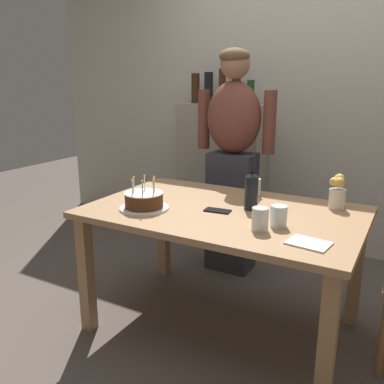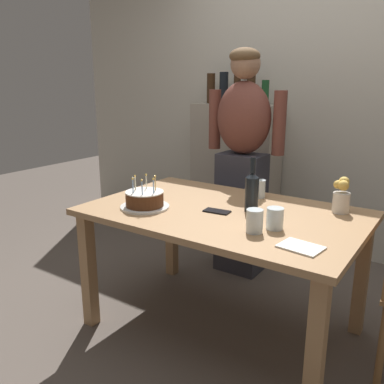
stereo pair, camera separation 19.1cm
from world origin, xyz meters
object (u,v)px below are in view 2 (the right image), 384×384
at_px(wine_bottle, 252,191).
at_px(person_man_bearded, 242,160).
at_px(napkin_stack, 301,247).
at_px(cell_phone, 217,211).
at_px(flower_vase, 341,196).
at_px(birthday_cake, 145,200).
at_px(water_glass_near, 255,221).
at_px(water_glass_side, 275,218).
at_px(water_glass_far, 259,189).

xyz_separation_m(wine_bottle, person_man_bearded, (-0.42, 0.69, 0.02)).
relative_size(napkin_stack, person_man_bearded, 0.11).
xyz_separation_m(cell_phone, flower_vase, (0.56, 0.38, 0.09)).
height_order(birthday_cake, napkin_stack, birthday_cake).
xyz_separation_m(birthday_cake, wine_bottle, (0.53, 0.29, 0.07)).
bearing_deg(napkin_stack, water_glass_near, 166.80).
height_order(birthday_cake, water_glass_side, birthday_cake).
height_order(water_glass_far, flower_vase, flower_vase).
bearing_deg(napkin_stack, flower_vase, 89.68).
distance_m(water_glass_side, wine_bottle, 0.30).
relative_size(birthday_cake, cell_phone, 1.93).
height_order(napkin_stack, flower_vase, flower_vase).
relative_size(birthday_cake, water_glass_near, 2.45).
bearing_deg(cell_phone, water_glass_near, -34.56).
height_order(water_glass_near, person_man_bearded, person_man_bearded).
height_order(wine_bottle, person_man_bearded, person_man_bearded).
bearing_deg(water_glass_near, wine_bottle, 118.75).
distance_m(water_glass_near, water_glass_far, 0.62).
distance_m(birthday_cake, water_glass_side, 0.75).
bearing_deg(flower_vase, water_glass_near, -114.86).
distance_m(water_glass_near, person_man_bearded, 1.15).
bearing_deg(birthday_cake, napkin_stack, -4.03).
bearing_deg(wine_bottle, cell_phone, -139.72).
xyz_separation_m(water_glass_far, person_man_bearded, (-0.34, 0.42, 0.08)).
relative_size(flower_vase, person_man_bearded, 0.12).
distance_m(water_glass_far, flower_vase, 0.50).
height_order(water_glass_near, water_glass_far, water_glass_near).
height_order(flower_vase, person_man_bearded, person_man_bearded).
distance_m(birthday_cake, water_glass_far, 0.72).
height_order(cell_phone, flower_vase, flower_vase).
xyz_separation_m(water_glass_far, napkin_stack, (0.49, -0.63, -0.05)).
height_order(wine_bottle, napkin_stack, wine_bottle).
bearing_deg(napkin_stack, birthday_cake, 175.97).
bearing_deg(water_glass_side, person_man_bearded, 125.82).
height_order(water_glass_far, water_glass_side, water_glass_far).
bearing_deg(water_glass_side, cell_phone, 169.20).
bearing_deg(person_man_bearded, flower_vase, 152.20).
bearing_deg(flower_vase, birthday_cake, -150.15).
relative_size(cell_phone, flower_vase, 0.74).
distance_m(flower_vase, person_man_bearded, 0.94).
height_order(water_glass_near, napkin_stack, water_glass_near).
height_order(birthday_cake, person_man_bearded, person_man_bearded).
relative_size(water_glass_far, napkin_stack, 0.62).
bearing_deg(wine_bottle, napkin_stack, -40.60).
bearing_deg(water_glass_near, water_glass_far, 113.06).
relative_size(water_glass_near, napkin_stack, 0.63).
bearing_deg(water_glass_side, water_glass_near, -121.24).
xyz_separation_m(cell_phone, napkin_stack, (0.56, -0.23, 0.00)).
bearing_deg(cell_phone, water_glass_far, 74.95).
bearing_deg(birthday_cake, flower_vase, 29.85).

